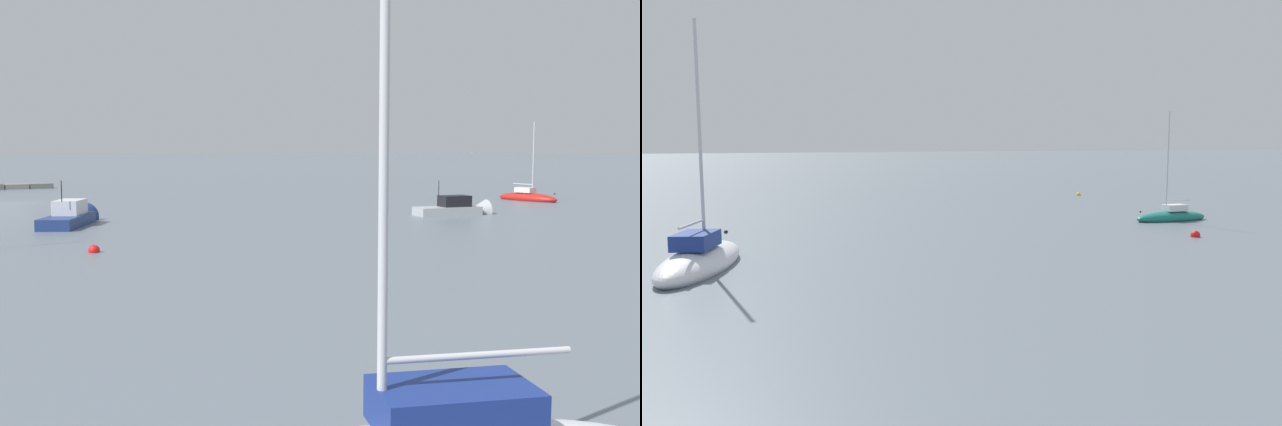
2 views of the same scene
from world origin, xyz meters
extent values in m
ellipsoid|color=silver|center=(-0.22, 56.54, 0.29)|extent=(8.52, 4.73, 1.41)
cube|color=navy|center=(-0.61, 56.67, 1.32)|extent=(2.61, 2.04, 0.64)
cylinder|color=silver|center=(0.40, 56.34, 5.73)|extent=(0.14, 0.14, 9.47)
cylinder|color=silver|center=(-0.97, 56.78, 2.05)|extent=(2.77, 0.97, 0.11)
sphere|color=black|center=(3.37, 55.39, 1.05)|extent=(0.19, 0.19, 0.19)
ellipsoid|color=#197266|center=(5.67, 27.01, 0.19)|extent=(1.69, 5.47, 0.93)
cube|color=white|center=(5.66, 26.74, 0.87)|extent=(0.97, 1.54, 0.43)
cylinder|color=silver|center=(5.68, 27.44, 4.00)|extent=(0.09, 0.09, 6.67)
cylinder|color=silver|center=(5.66, 26.49, 1.36)|extent=(0.12, 1.90, 0.07)
sphere|color=black|center=(5.73, 29.51, 0.70)|extent=(0.12, 0.12, 0.12)
sphere|color=red|center=(-0.73, 30.64, 0.09)|extent=(0.53, 0.53, 0.53)
sphere|color=yellow|center=(24.97, 22.23, 0.08)|extent=(0.44, 0.44, 0.44)
camera|label=1|loc=(5.82, 64.37, 5.10)|focal=39.71mm
camera|label=2|loc=(-29.04, 56.15, 5.46)|focal=35.97mm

